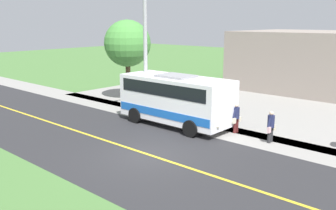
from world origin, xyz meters
The scene contains 10 objects.
ground_plane centered at (0.00, 0.00, 0.00)m, with size 120.00×120.00×0.00m, color #477238.
road_surface centered at (0.00, 0.00, 0.00)m, with size 8.00×100.00×0.01m, color #28282B.
sidewalk centered at (-5.20, 0.00, 0.00)m, with size 2.40×100.00×0.01m, color gray.
parking_lot_surface centered at (-12.40, 3.00, 0.00)m, with size 14.00×36.00×0.01m, color gray.
road_centre_line centered at (0.00, 0.00, 0.01)m, with size 0.16×100.00×0.00m, color gold.
shuttle_bus_front centered at (-4.56, -2.34, 1.59)m, with size 2.77×6.80×2.90m.
pedestrian_with_bags centered at (-5.23, 3.19, 0.85)m, with size 0.72×0.34×1.59m.
pedestrian_waiting centered at (-5.53, 1.06, 0.86)m, with size 0.72×0.34×1.61m.
street_light_pole centered at (-4.88, -5.19, 4.50)m, with size 1.97×0.24×8.18m.
tree_curbside centered at (-7.40, -9.47, 4.22)m, with size 3.43×3.43×5.97m.
Camera 1 is at (11.13, 11.01, 5.86)m, focal length 39.58 mm.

